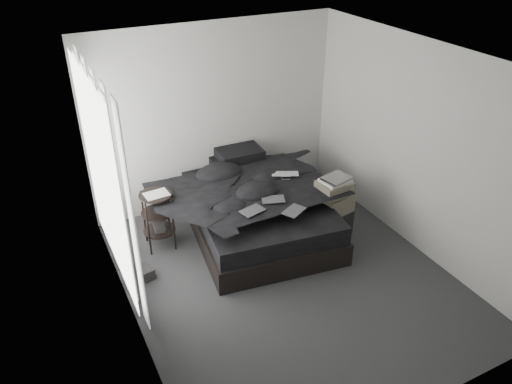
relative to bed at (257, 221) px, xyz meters
name	(u,v)px	position (x,y,z in m)	size (l,w,h in m)	color
floor	(286,276)	(-0.13, -1.02, -0.15)	(3.60, 4.20, 0.01)	#323235
ceiling	(294,61)	(-0.13, -1.02, 2.45)	(3.60, 4.20, 0.01)	white
wall_back	(214,116)	(-0.13, 1.08, 1.15)	(3.60, 0.01, 2.60)	silver
wall_front	(430,303)	(-0.13, -3.12, 1.15)	(3.60, 0.01, 2.60)	silver
wall_left	(122,223)	(-1.93, -1.02, 1.15)	(0.01, 4.20, 2.60)	silver
wall_right	(418,149)	(1.67, -1.02, 1.15)	(0.01, 4.20, 2.60)	silver
window_left	(103,177)	(-1.91, -0.12, 1.20)	(0.02, 2.00, 2.30)	white
curtain_left	(109,182)	(-1.86, -0.12, 1.13)	(0.06, 2.12, 2.48)	white
bed	(257,221)	(0.00, 0.00, 0.00)	(1.69, 2.23, 0.30)	black
mattress	(257,204)	(0.00, 0.00, 0.27)	(1.63, 2.17, 0.24)	black
duvet	(259,189)	(-0.01, -0.05, 0.52)	(1.65, 1.91, 0.26)	black
pillow_lower	(234,163)	(0.06, 0.87, 0.47)	(0.67, 0.46, 0.15)	black
pillow_upper	(240,154)	(0.13, 0.84, 0.61)	(0.63, 0.43, 0.14)	black
laptop	(286,171)	(0.42, 0.00, 0.66)	(0.36, 0.23, 0.03)	silver
comic_a	(252,205)	(-0.35, -0.55, 0.65)	(0.28, 0.18, 0.01)	black
comic_b	(273,193)	(0.00, -0.44, 0.66)	(0.28, 0.18, 0.01)	black
comic_c	(294,204)	(0.09, -0.78, 0.67)	(0.28, 0.18, 0.01)	black
side_stand	(158,221)	(-1.28, 0.26, 0.23)	(0.41, 0.41, 0.76)	black
papers	(156,195)	(-1.27, 0.25, 0.62)	(0.29, 0.22, 0.02)	white
floor_books	(146,272)	(-1.64, -0.29, -0.08)	(0.15, 0.22, 0.15)	black
box_lower	(332,221)	(0.87, -0.49, 0.02)	(0.46, 0.36, 0.34)	black
box_mid	(334,202)	(0.88, -0.50, 0.32)	(0.43, 0.34, 0.26)	#686252
box_upper	(334,188)	(0.86, -0.49, 0.54)	(0.41, 0.33, 0.18)	#686252
art_book_white	(335,180)	(0.87, -0.49, 0.65)	(0.35, 0.28, 0.04)	silver
art_book_snake	(337,178)	(0.88, -0.50, 0.68)	(0.34, 0.27, 0.03)	silver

